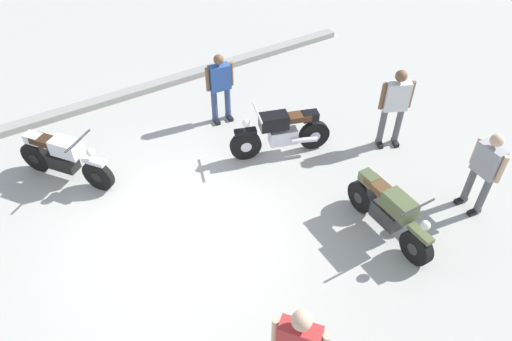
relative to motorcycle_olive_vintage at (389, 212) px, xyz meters
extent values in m
plane|color=#ADAAA3|center=(-3.12, 1.83, -0.49)|extent=(40.00, 40.00, 0.00)
cube|color=gray|center=(-3.12, 6.43, -0.41)|extent=(14.00, 0.30, 0.15)
cylinder|color=black|center=(-0.02, -0.69, -0.19)|extent=(0.17, 0.60, 0.60)
cylinder|color=black|center=(0.01, 0.66, -0.19)|extent=(0.17, 0.60, 0.60)
cylinder|color=#333333|center=(-0.02, -0.69, -0.19)|extent=(0.18, 0.21, 0.21)
cylinder|color=#333333|center=(0.01, 0.66, -0.19)|extent=(0.18, 0.21, 0.21)
cube|color=#333333|center=(0.00, 0.04, -0.09)|extent=(0.29, 0.56, 0.32)
cube|color=#515B38|center=(-0.01, -0.16, 0.31)|extent=(0.33, 0.57, 0.30)
cube|color=#515B38|center=(-0.02, -0.69, 0.14)|extent=(0.17, 0.44, 0.08)
cube|color=brown|center=(0.00, 0.29, 0.33)|extent=(0.27, 0.60, 0.12)
cube|color=#515B38|center=(0.01, 0.59, 0.31)|extent=(0.23, 0.32, 0.18)
cylinder|color=#333333|center=(0.17, 0.43, -0.14)|extent=(0.12, 0.56, 0.16)
cylinder|color=#333333|center=(-0.01, -0.49, 0.56)|extent=(0.70, 0.05, 0.04)
sphere|color=silver|center=(-0.02, -0.71, 0.36)|extent=(0.16, 0.16, 0.16)
cylinder|color=black|center=(-1.04, 2.98, -0.17)|extent=(0.65, 0.31, 0.64)
cylinder|color=black|center=(0.34, 2.54, -0.17)|extent=(0.65, 0.31, 0.64)
cylinder|color=silver|center=(-1.04, 2.98, -0.17)|extent=(0.26, 0.20, 0.22)
cylinder|color=silver|center=(0.34, 2.54, -0.17)|extent=(0.26, 0.20, 0.22)
cube|color=silver|center=(-0.30, 2.75, -0.07)|extent=(0.62, 0.44, 0.32)
cube|color=black|center=(-0.49, 2.81, 0.33)|extent=(0.63, 0.48, 0.30)
cube|color=black|center=(-1.04, 2.98, 0.18)|extent=(0.47, 0.29, 0.08)
cube|color=#4C2D19|center=(-0.06, 2.67, 0.35)|extent=(0.65, 0.43, 0.12)
cube|color=black|center=(0.22, 2.58, 0.33)|extent=(0.37, 0.31, 0.18)
cylinder|color=silver|center=(0.03, 2.46, -0.12)|extent=(0.56, 0.27, 0.16)
cylinder|color=silver|center=(-0.81, 2.91, 0.58)|extent=(0.25, 0.68, 0.04)
sphere|color=silver|center=(-1.01, 2.98, 0.38)|extent=(0.16, 0.16, 0.16)
cylinder|color=black|center=(-3.84, 3.66, -0.17)|extent=(0.48, 0.58, 0.64)
cylinder|color=black|center=(-4.71, 4.82, -0.17)|extent=(0.48, 0.58, 0.64)
cylinder|color=black|center=(-3.84, 3.66, -0.17)|extent=(0.25, 0.26, 0.22)
cylinder|color=black|center=(-4.71, 4.82, -0.17)|extent=(0.25, 0.26, 0.22)
cube|color=black|center=(-4.31, 4.28, -0.07)|extent=(0.56, 0.62, 0.32)
cube|color=silver|center=(-4.19, 4.12, 0.33)|extent=(0.59, 0.64, 0.30)
cube|color=silver|center=(-3.84, 3.66, 0.18)|extent=(0.39, 0.45, 0.08)
cube|color=#382314|center=(-4.46, 4.48, 0.35)|extent=(0.57, 0.64, 0.12)
cube|color=silver|center=(-4.64, 4.72, 0.33)|extent=(0.37, 0.39, 0.18)
cylinder|color=black|center=(-4.41, 4.70, -0.12)|extent=(0.42, 0.51, 0.16)
cylinder|color=black|center=(-3.99, 3.86, 0.58)|extent=(0.58, 0.45, 0.04)
sphere|color=silver|center=(-3.86, 3.68, 0.38)|extent=(0.16, 0.16, 0.16)
cylinder|color=#59595B|center=(1.77, -0.20, -0.08)|extent=(0.14, 0.14, 0.82)
cube|color=black|center=(1.71, -0.20, -0.45)|extent=(0.27, 0.12, 0.08)
cylinder|color=#59595B|center=(1.74, -0.53, -0.08)|extent=(0.14, 0.14, 0.82)
cube|color=black|center=(1.68, -0.52, -0.45)|extent=(0.27, 0.12, 0.08)
cube|color=#99999E|center=(1.75, -0.36, 0.63)|extent=(0.26, 0.48, 0.58)
cylinder|color=#D8AD8C|center=(1.77, -0.09, 0.64)|extent=(0.10, 0.10, 0.55)
cylinder|color=#D8AD8C|center=(1.73, -0.64, 0.64)|extent=(0.10, 0.10, 0.55)
sphere|color=#D8AD8C|center=(1.75, -0.36, 1.06)|extent=(0.22, 0.22, 0.22)
cylinder|color=#59595B|center=(1.61, 1.91, -0.06)|extent=(0.17, 0.17, 0.86)
cube|color=black|center=(1.58, 1.86, -0.45)|extent=(0.20, 0.28, 0.08)
cylinder|color=#59595B|center=(1.91, 1.77, -0.06)|extent=(0.17, 0.17, 0.86)
cube|color=black|center=(1.89, 1.71, -0.45)|extent=(0.20, 0.28, 0.08)
cube|color=silver|center=(1.76, 1.84, 0.68)|extent=(0.53, 0.41, 0.61)
cylinder|color=brown|center=(1.50, 1.96, 0.70)|extent=(0.12, 0.12, 0.58)
cylinder|color=brown|center=(2.02, 1.72, 0.70)|extent=(0.12, 0.12, 0.58)
sphere|color=brown|center=(1.76, 1.84, 1.14)|extent=(0.23, 0.23, 0.23)
cylinder|color=#384772|center=(-0.97, 4.45, -0.09)|extent=(0.14, 0.14, 0.80)
cube|color=black|center=(-0.97, 4.39, -0.45)|extent=(0.13, 0.27, 0.08)
cylinder|color=#384772|center=(-0.65, 4.41, -0.09)|extent=(0.14, 0.14, 0.80)
cube|color=black|center=(-0.66, 4.35, -0.45)|extent=(0.13, 0.27, 0.08)
cube|color=#3359A5|center=(-0.81, 4.43, 0.59)|extent=(0.47, 0.27, 0.56)
cylinder|color=brown|center=(-1.08, 4.46, 0.61)|extent=(0.10, 0.10, 0.53)
cylinder|color=brown|center=(-0.54, 4.40, 0.61)|extent=(0.10, 0.10, 0.53)
sphere|color=brown|center=(-0.81, 4.43, 1.01)|extent=(0.22, 0.22, 0.22)
cylinder|color=#D8AD8C|center=(-3.09, -1.18, 0.73)|extent=(0.13, 0.13, 0.59)
sphere|color=#D8AD8C|center=(-2.91, -1.41, 1.18)|extent=(0.24, 0.24, 0.24)
camera|label=1|loc=(-4.81, -3.55, 5.90)|focal=33.76mm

